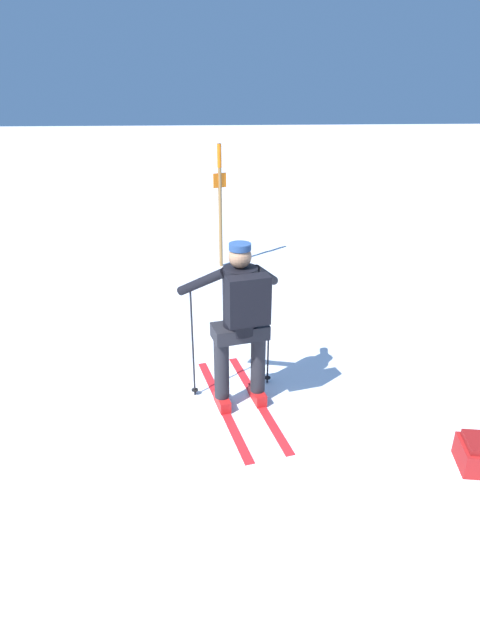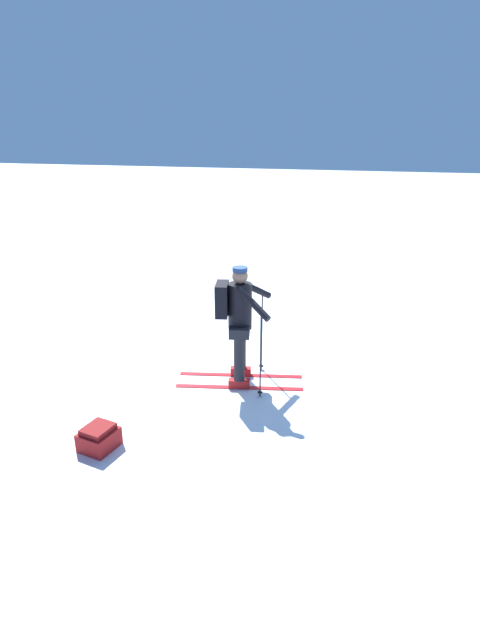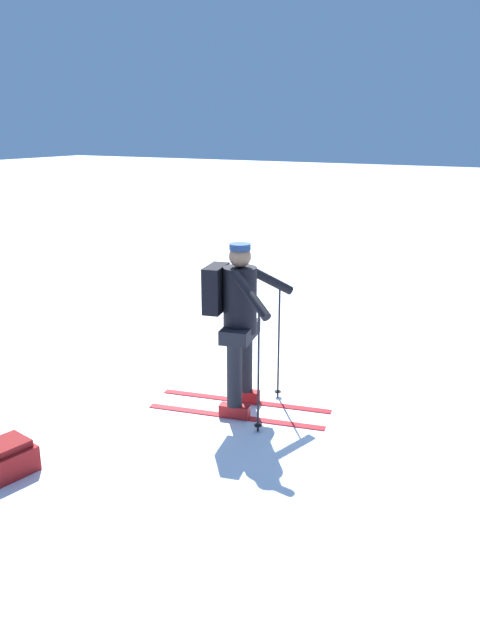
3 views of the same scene
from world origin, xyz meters
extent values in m
plane|color=white|center=(0.00, 0.00, 0.00)|extent=(80.00, 80.00, 0.00)
cube|color=red|center=(0.46, -0.56, 0.01)|extent=(1.79, 0.49, 0.01)
cube|color=red|center=(0.46, -0.56, 0.07)|extent=(0.32, 0.17, 0.12)
cylinder|color=black|center=(0.46, -0.56, 0.49)|extent=(0.15, 0.15, 0.71)
cube|color=red|center=(0.54, -0.93, 0.01)|extent=(1.79, 0.49, 0.01)
cube|color=red|center=(0.54, -0.93, 0.07)|extent=(0.32, 0.17, 0.12)
cylinder|color=black|center=(0.54, -0.93, 0.49)|extent=(0.15, 0.15, 0.71)
cube|color=black|center=(0.50, -0.74, 0.84)|extent=(0.39, 0.58, 0.14)
cylinder|color=black|center=(0.50, -0.74, 1.16)|extent=(0.33, 0.33, 0.65)
sphere|color=#8C664C|center=(0.50, -0.74, 1.59)|extent=(0.21, 0.21, 0.21)
cylinder|color=navy|center=(0.50, -0.74, 1.69)|extent=(0.20, 0.20, 0.06)
cube|color=black|center=(0.26, -0.80, 1.26)|extent=(0.25, 0.41, 0.45)
cylinder|color=black|center=(0.70, -0.28, 0.62)|extent=(0.02, 0.02, 1.23)
cylinder|color=black|center=(0.70, -0.28, 0.06)|extent=(0.07, 0.07, 0.01)
cylinder|color=black|center=(0.62, -0.39, 1.31)|extent=(0.41, 0.50, 0.37)
cylinder|color=black|center=(0.88, -1.08, 0.62)|extent=(0.02, 0.02, 1.23)
cylinder|color=black|center=(0.88, -1.08, 0.06)|extent=(0.07, 0.07, 0.01)
cylinder|color=black|center=(0.76, -1.01, 1.31)|extent=(0.54, 0.34, 0.37)
cube|color=maroon|center=(-0.60, -2.75, 0.11)|extent=(0.42, 0.45, 0.22)
cube|color=maroon|center=(-0.60, -2.75, 0.25)|extent=(0.34, 0.37, 0.06)
camera|label=1|loc=(-3.80, -0.41, 3.00)|focal=28.00mm
camera|label=2|loc=(2.31, -6.95, 3.44)|focal=28.00mm
camera|label=3|loc=(3.36, -5.82, 2.79)|focal=35.00mm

